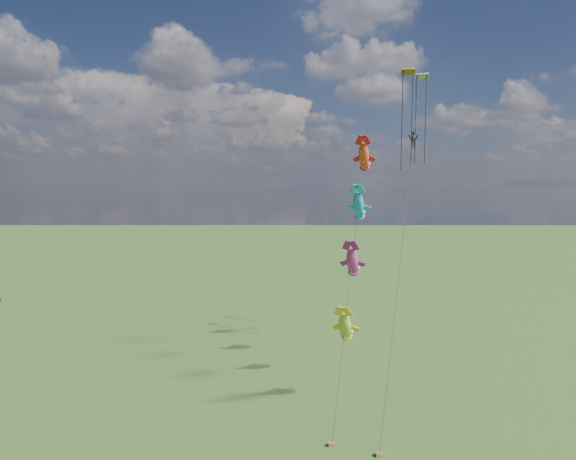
{
  "coord_description": "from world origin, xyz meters",
  "views": [
    {
      "loc": [
        12.5,
        -23.9,
        15.16
      ],
      "look_at": [
        12.36,
        12.83,
        11.58
      ],
      "focal_mm": 30.0,
      "sensor_mm": 36.0,
      "label": 1
    }
  ],
  "objects": [
    {
      "name": "parafoil_rig",
      "position": [
        22.39,
        15.3,
        19.64
      ],
      "size": [
        6.88,
        16.59,
        25.38
      ],
      "rotation": [
        0.0,
        0.0,
        -0.27
      ],
      "color": "brown",
      "rests_on": "ground"
    },
    {
      "name": "fish_windsock_rig",
      "position": [
        17.3,
        11.06,
        11.55
      ],
      "size": [
        4.46,
        15.4,
        20.61
      ],
      "rotation": [
        0.0,
        0.0,
        0.05
      ],
      "color": "brown",
      "rests_on": "ground"
    }
  ]
}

